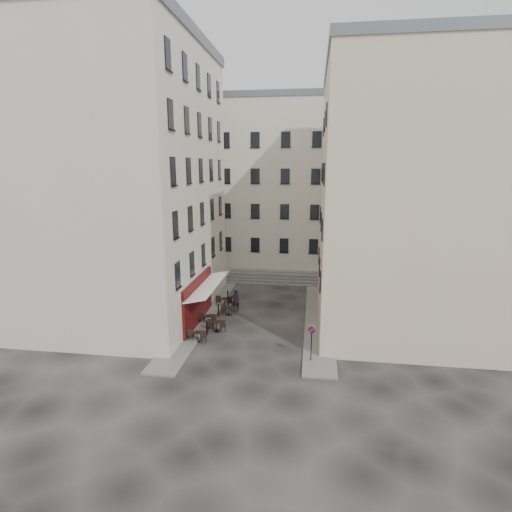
% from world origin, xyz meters
% --- Properties ---
extents(ground, '(90.00, 90.00, 0.00)m').
position_xyz_m(ground, '(0.00, 0.00, 0.00)').
color(ground, black).
rests_on(ground, ground).
extents(sidewalk_left, '(2.00, 22.00, 0.12)m').
position_xyz_m(sidewalk_left, '(-4.50, 4.00, 0.06)').
color(sidewalk_left, slate).
rests_on(sidewalk_left, ground).
extents(sidewalk_right, '(2.00, 18.00, 0.12)m').
position_xyz_m(sidewalk_right, '(4.50, 3.00, 0.06)').
color(sidewalk_right, slate).
rests_on(sidewalk_right, ground).
extents(building_left, '(12.20, 16.20, 20.60)m').
position_xyz_m(building_left, '(-10.50, 3.00, 10.31)').
color(building_left, beige).
rests_on(building_left, ground).
extents(building_right, '(12.20, 14.20, 18.60)m').
position_xyz_m(building_right, '(10.50, 3.50, 9.31)').
color(building_right, beige).
rests_on(building_right, ground).
extents(building_back, '(18.20, 10.20, 18.60)m').
position_xyz_m(building_back, '(-1.00, 19.00, 9.31)').
color(building_back, beige).
rests_on(building_back, ground).
extents(cafe_storefront, '(1.74, 7.30, 3.50)m').
position_xyz_m(cafe_storefront, '(-4.32, 1.00, 1.88)').
color(cafe_storefront, '#400D09').
rests_on(cafe_storefront, ground).
extents(stone_steps, '(9.00, 3.15, 0.80)m').
position_xyz_m(stone_steps, '(0.00, 12.57, 0.40)').
color(stone_steps, '#5C5957').
rests_on(stone_steps, ground).
extents(bollard_near, '(0.12, 0.12, 0.98)m').
position_xyz_m(bollard_near, '(-3.25, -1.00, 0.53)').
color(bollard_near, black).
rests_on(bollard_near, ground).
extents(bollard_mid, '(0.12, 0.12, 0.98)m').
position_xyz_m(bollard_mid, '(-3.25, 2.50, 0.53)').
color(bollard_mid, black).
rests_on(bollard_mid, ground).
extents(bollard_far, '(0.12, 0.12, 0.98)m').
position_xyz_m(bollard_far, '(-3.25, 6.00, 0.53)').
color(bollard_far, black).
rests_on(bollard_far, ground).
extents(no_parking_sign, '(0.52, 0.18, 2.34)m').
position_xyz_m(no_parking_sign, '(3.98, -4.04, 1.66)').
color(no_parking_sign, black).
rests_on(no_parking_sign, ground).
extents(bistro_table_a, '(1.28, 0.60, 0.90)m').
position_xyz_m(bistro_table_a, '(-3.55, -2.32, 0.46)').
color(bistro_table_a, black).
rests_on(bistro_table_a, ground).
extents(bistro_table_b, '(1.34, 0.63, 0.94)m').
position_xyz_m(bistro_table_b, '(-2.66, -0.45, 0.48)').
color(bistro_table_b, black).
rests_on(bistro_table_b, ground).
extents(bistro_table_c, '(1.28, 0.60, 0.90)m').
position_xyz_m(bistro_table_c, '(-3.60, 0.65, 0.46)').
color(bistro_table_c, black).
rests_on(bistro_table_c, ground).
extents(bistro_table_d, '(1.13, 0.53, 0.80)m').
position_xyz_m(bistro_table_d, '(-2.49, 2.82, 0.41)').
color(bistro_table_d, black).
rests_on(bistro_table_d, ground).
extents(bistro_table_e, '(1.40, 0.66, 0.98)m').
position_xyz_m(bistro_table_e, '(-3.23, 4.52, 0.50)').
color(bistro_table_e, black).
rests_on(bistro_table_e, ground).
extents(pedestrian, '(0.77, 0.67, 1.78)m').
position_xyz_m(pedestrian, '(-2.15, 3.90, 0.89)').
color(pedestrian, '#222227').
rests_on(pedestrian, ground).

